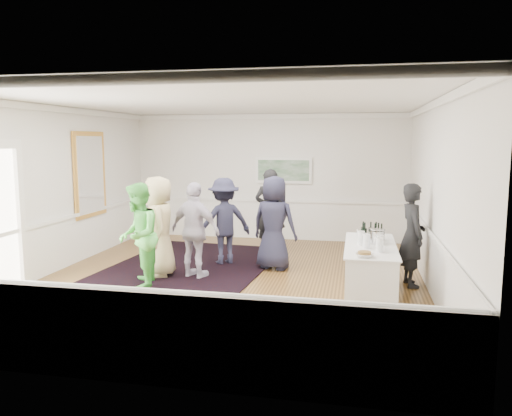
% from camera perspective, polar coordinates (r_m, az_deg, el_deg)
% --- Properties ---
extents(floor, '(8.00, 8.00, 0.00)m').
position_cam_1_polar(floor, '(9.22, -3.00, -8.23)').
color(floor, brown).
rests_on(floor, ground).
extents(ceiling, '(7.00, 8.00, 0.02)m').
position_cam_1_polar(ceiling, '(8.89, -3.15, 12.01)').
color(ceiling, white).
rests_on(ceiling, wall_back).
extents(wall_left, '(0.02, 8.00, 3.20)m').
position_cam_1_polar(wall_left, '(10.36, -22.18, 1.98)').
color(wall_left, white).
rests_on(wall_left, floor).
extents(wall_right, '(0.02, 8.00, 3.20)m').
position_cam_1_polar(wall_right, '(8.73, 19.77, 1.12)').
color(wall_right, white).
rests_on(wall_right, floor).
extents(wall_back, '(7.00, 0.02, 3.20)m').
position_cam_1_polar(wall_back, '(12.81, 1.41, 3.56)').
color(wall_back, white).
rests_on(wall_back, floor).
extents(wall_front, '(7.00, 0.02, 3.20)m').
position_cam_1_polar(wall_front, '(5.18, -14.22, -2.95)').
color(wall_front, white).
rests_on(wall_front, floor).
extents(wainscoting, '(7.00, 8.00, 1.00)m').
position_cam_1_polar(wainscoting, '(9.10, -3.02, -5.20)').
color(wainscoting, white).
rests_on(wainscoting, floor).
extents(mirror, '(0.05, 1.25, 1.85)m').
position_cam_1_polar(mirror, '(11.42, -18.43, 3.66)').
color(mirror, gold).
rests_on(mirror, wall_left).
extents(landscape_painting, '(1.44, 0.06, 0.66)m').
position_cam_1_polar(landscape_painting, '(12.68, 3.15, 4.32)').
color(landscape_painting, white).
rests_on(landscape_painting, wall_back).
extents(area_rug, '(3.35, 4.22, 0.02)m').
position_cam_1_polar(area_rug, '(10.42, -7.10, -6.35)').
color(area_rug, black).
rests_on(area_rug, floor).
extents(serving_table, '(0.81, 2.13, 0.86)m').
position_cam_1_polar(serving_table, '(8.37, 12.87, -7.01)').
color(serving_table, white).
rests_on(serving_table, floor).
extents(bartender, '(0.56, 0.73, 1.81)m').
position_cam_1_polar(bartender, '(9.10, 17.42, -2.96)').
color(bartender, black).
rests_on(bartender, floor).
extents(guest_tan, '(0.94, 1.09, 1.88)m').
position_cam_1_polar(guest_tan, '(9.49, -11.04, -2.09)').
color(guest_tan, tan).
rests_on(guest_tan, floor).
extents(guest_green, '(0.91, 1.04, 1.82)m').
position_cam_1_polar(guest_green, '(8.84, -13.33, -3.08)').
color(guest_green, '#52C44E').
rests_on(guest_green, floor).
extents(guest_lilac, '(1.13, 0.74, 1.78)m').
position_cam_1_polar(guest_lilac, '(9.26, -6.97, -2.55)').
color(guest_lilac, silver).
rests_on(guest_lilac, floor).
extents(guest_dark_a, '(1.32, 1.18, 1.78)m').
position_cam_1_polar(guest_dark_a, '(10.26, -3.69, -1.50)').
color(guest_dark_a, '#202035').
rests_on(guest_dark_a, floor).
extents(guest_dark_b, '(0.73, 0.51, 1.91)m').
position_cam_1_polar(guest_dark_b, '(11.13, 1.62, -0.41)').
color(guest_dark_b, black).
rests_on(guest_dark_b, floor).
extents(guest_navy, '(1.02, 0.79, 1.85)m').
position_cam_1_polar(guest_navy, '(9.82, 2.08, -1.70)').
color(guest_navy, '#202035').
rests_on(guest_navy, floor).
extents(wine_bottles, '(0.38, 0.24, 0.31)m').
position_cam_1_polar(wine_bottles, '(8.69, 13.06, -2.54)').
color(wine_bottles, black).
rests_on(wine_bottles, serving_table).
extents(juice_pitchers, '(0.40, 0.59, 0.24)m').
position_cam_1_polar(juice_pitchers, '(7.99, 13.08, -3.70)').
color(juice_pitchers, '#84C345').
rests_on(juice_pitchers, serving_table).
extents(ice_bucket, '(0.26, 0.26, 0.24)m').
position_cam_1_polar(ice_bucket, '(8.38, 13.65, -3.22)').
color(ice_bucket, silver).
rests_on(ice_bucket, serving_table).
extents(nut_bowl, '(0.27, 0.27, 0.08)m').
position_cam_1_polar(nut_bowl, '(7.43, 12.29, -5.19)').
color(nut_bowl, white).
rests_on(nut_bowl, serving_table).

